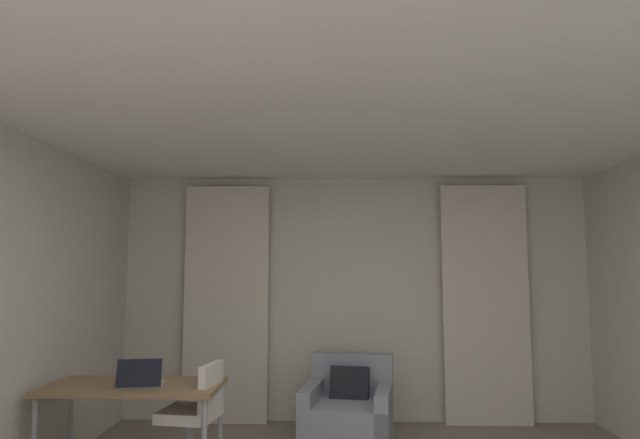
{
  "coord_description": "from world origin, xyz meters",
  "views": [
    {
      "loc": [
        -0.22,
        -2.72,
        1.59
      ],
      "look_at": [
        -0.33,
        1.26,
        1.98
      ],
      "focal_mm": 29.4,
      "sensor_mm": 36.0,
      "label": 1
    }
  ],
  "objects_px": {
    "armchair": "(348,415)",
    "desk": "(134,392)",
    "desk_chair": "(194,429)",
    "laptop": "(141,381)"
  },
  "relations": [
    {
      "from": "armchair",
      "to": "desk",
      "type": "relative_size",
      "value": 0.69
    },
    {
      "from": "desk",
      "to": "desk_chair",
      "type": "distance_m",
      "value": 0.54
    },
    {
      "from": "desk_chair",
      "to": "laptop",
      "type": "height_order",
      "value": "laptop"
    },
    {
      "from": "desk",
      "to": "desk_chair",
      "type": "xyz_separation_m",
      "value": [
        0.47,
        0.01,
        -0.27
      ]
    },
    {
      "from": "armchair",
      "to": "desk",
      "type": "distance_m",
      "value": 1.92
    },
    {
      "from": "armchair",
      "to": "desk",
      "type": "bearing_deg",
      "value": -152.35
    },
    {
      "from": "armchair",
      "to": "desk_chair",
      "type": "distance_m",
      "value": 1.48
    },
    {
      "from": "armchair",
      "to": "laptop",
      "type": "xyz_separation_m",
      "value": [
        -1.57,
        -0.98,
        0.5
      ]
    },
    {
      "from": "desk_chair",
      "to": "desk",
      "type": "bearing_deg",
      "value": -178.67
    },
    {
      "from": "armchair",
      "to": "laptop",
      "type": "relative_size",
      "value": 2.6
    }
  ]
}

